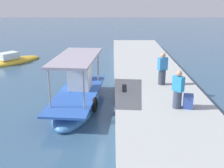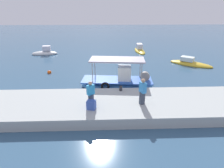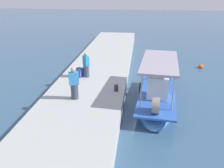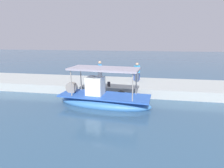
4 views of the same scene
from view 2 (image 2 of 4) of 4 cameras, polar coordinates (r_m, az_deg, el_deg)
name	(u,v)px [view 2 (image 2 of 4)]	position (r m, az deg, el deg)	size (l,w,h in m)	color
ground_plane	(108,88)	(16.90, -1.09, -1.09)	(120.00, 120.00, 0.00)	#345775
dock_quay	(110,106)	(13.15, -0.73, -6.66)	(36.00, 4.47, 0.72)	#A8AEAB
main_fishing_boat	(118,82)	(16.85, 1.80, 0.53)	(6.58, 2.60, 2.95)	#3B77B8
fisherman_near_bollard	(91,95)	(12.25, -6.41, -3.19)	(0.53, 0.53, 1.69)	#3C485E
fisherman_by_crate	(142,92)	(12.53, 9.20, -2.54)	(0.52, 0.57, 1.77)	#394151
mooring_bollard	(121,88)	(14.51, 2.68, -1.32)	(0.24, 0.24, 0.37)	#2D2D33
cargo_crate	(91,105)	(12.03, -6.28, -6.26)	(0.53, 0.43, 0.58)	#3655AB
marker_buoy	(49,72)	(21.61, -18.41, 3.34)	(0.43, 0.43, 0.43)	#E95211
moored_boat_near	(140,50)	(30.93, 8.35, 10.07)	(1.56, 4.59, 1.43)	gold
moored_boat_mid	(45,53)	(30.35, -19.59, 8.87)	(3.83, 1.69, 1.53)	silver
moored_boat_far	(190,64)	(25.43, 22.58, 5.74)	(5.05, 4.36, 1.19)	gold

